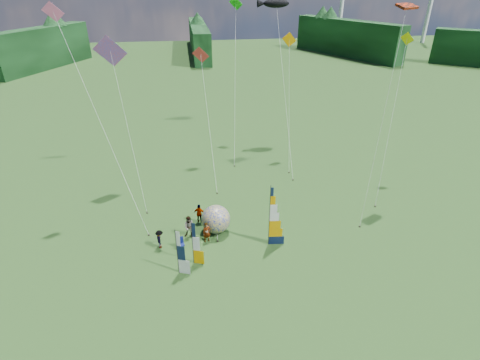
{
  "coord_description": "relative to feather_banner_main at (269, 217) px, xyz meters",
  "views": [
    {
      "loc": [
        -4.36,
        -19.07,
        18.19
      ],
      "look_at": [
        -1.0,
        4.0,
        5.5
      ],
      "focal_mm": 28.0,
      "sensor_mm": 36.0,
      "label": 1
    }
  ],
  "objects": [
    {
      "name": "treeline_ring",
      "position": [
        -1.12,
        -3.39,
        1.47
      ],
      "size": [
        210.0,
        210.0,
        8.0
      ],
      "primitive_type": null,
      "color": "#23602A",
      "rests_on": "ground"
    },
    {
      "name": "spectator_a",
      "position": [
        -4.65,
        1.07,
        -1.69
      ],
      "size": [
        0.69,
        0.53,
        1.68
      ],
      "primitive_type": "imported",
      "rotation": [
        0.0,
        0.0,
        0.23
      ],
      "color": "#66594C",
      "rests_on": "ground"
    },
    {
      "name": "ground",
      "position": [
        -1.12,
        -3.39,
        -2.53
      ],
      "size": [
        220.0,
        220.0,
        0.0
      ],
      "primitive_type": "plane",
      "color": "#335E27",
      "rests_on": "ground"
    },
    {
      "name": "small_kite_yellow",
      "position": [
        12.74,
        7.48,
        4.59
      ],
      "size": [
        8.57,
        10.58,
        14.23
      ],
      "primitive_type": null,
      "rotation": [
        0.0,
        0.0,
        -0.29
      ],
      "color": "#FEEB00",
      "rests_on": "ground"
    },
    {
      "name": "spectator_b",
      "position": [
        -5.95,
        1.89,
        -1.61
      ],
      "size": [
        0.96,
        0.6,
        1.85
      ],
      "primitive_type": "imported",
      "rotation": [
        0.0,
        0.0,
        -0.18
      ],
      "color": "#66594C",
      "rests_on": "ground"
    },
    {
      "name": "small_kite_green",
      "position": [
        -0.01,
        18.87,
        5.89
      ],
      "size": [
        8.29,
        13.32,
        16.84
      ],
      "primitive_type": null,
      "rotation": [
        0.0,
        0.0,
        -0.35
      ],
      "color": "#18CB13",
      "rests_on": "ground"
    },
    {
      "name": "bol_inflatable",
      "position": [
        -3.83,
        2.28,
        -1.37
      ],
      "size": [
        2.53,
        2.53,
        2.32
      ],
      "primitive_type": "sphere",
      "rotation": [
        0.0,
        0.0,
        -0.1
      ],
      "color": "#01147F",
      "rests_on": "ground"
    },
    {
      "name": "feather_banner_main",
      "position": [
        0.0,
        0.0,
        0.0
      ],
      "size": [
        1.37,
        0.23,
        5.06
      ],
      "primitive_type": null,
      "rotation": [
        0.0,
        0.0,
        -0.1
      ],
      "color": "#0D1A3A",
      "rests_on": "ground"
    },
    {
      "name": "camp_chair",
      "position": [
        -6.66,
        0.42,
        -2.05
      ],
      "size": [
        0.65,
        0.65,
        0.95
      ],
      "primitive_type": null,
      "rotation": [
        0.0,
        0.0,
        0.21
      ],
      "color": "#071044",
      "rests_on": "ground"
    },
    {
      "name": "small_kite_pink",
      "position": [
        -11.88,
        5.5,
        6.07
      ],
      "size": [
        9.09,
        9.65,
        17.2
      ],
      "primitive_type": null,
      "rotation": [
        0.0,
        0.0,
        0.18
      ],
      "color": "#C95280",
      "rests_on": "ground"
    },
    {
      "name": "kite_parafoil",
      "position": [
        9.9,
        4.1,
        6.56
      ],
      "size": [
        10.58,
        11.85,
        18.18
      ],
      "primitive_type": null,
      "rotation": [
        0.0,
        0.0,
        0.32
      ],
      "color": "red",
      "rests_on": "ground"
    },
    {
      "name": "small_kite_red",
      "position": [
        -3.49,
        12.69,
        3.79
      ],
      "size": [
        4.92,
        12.08,
        12.63
      ],
      "primitive_type": null,
      "rotation": [
        0.0,
        0.0,
        -0.14
      ],
      "color": "red",
      "rests_on": "ground"
    },
    {
      "name": "side_banner_left",
      "position": [
        -5.76,
        -1.32,
        -0.77
      ],
      "size": [
        0.96,
        0.42,
        3.51
      ],
      "primitive_type": null,
      "rotation": [
        0.0,
        0.0,
        -0.34
      ],
      "color": "#DD8F00",
      "rests_on": "ground"
    },
    {
      "name": "kite_whale",
      "position": [
        4.92,
        16.19,
        6.08
      ],
      "size": [
        9.63,
        16.33,
        17.22
      ],
      "primitive_type": null,
      "rotation": [
        0.0,
        0.0,
        0.39
      ],
      "color": "black",
      "rests_on": "ground"
    },
    {
      "name": "spectator_c",
      "position": [
        -8.21,
        0.83,
        -1.76
      ],
      "size": [
        0.49,
        1.03,
        1.53
      ],
      "primitive_type": "imported",
      "rotation": [
        0.0,
        0.0,
        1.7
      ],
      "color": "#66594C",
      "rests_on": "ground"
    },
    {
      "name": "spectator_d",
      "position": [
        -5.08,
        3.74,
        -1.67
      ],
      "size": [
        1.08,
        0.71,
        1.72
      ],
      "primitive_type": "imported",
      "rotation": [
        0.0,
        0.0,
        2.82
      ],
      "color": "#66594C",
      "rests_on": "ground"
    },
    {
      "name": "side_banner_far",
      "position": [
        -6.83,
        -2.18,
        -0.76
      ],
      "size": [
        1.01,
        0.47,
        3.55
      ],
      "primitive_type": null,
      "rotation": [
        0.0,
        0.0,
        -0.37
      ],
      "color": "white",
      "rests_on": "ground"
    },
    {
      "name": "kite_rainbow_delta",
      "position": [
        -10.67,
        9.23,
        4.89
      ],
      "size": [
        9.14,
        12.76,
        14.84
      ],
      "primitive_type": null,
      "rotation": [
        0.0,
        0.0,
        0.21
      ],
      "color": "red",
      "rests_on": "ground"
    },
    {
      "name": "small_kite_orange",
      "position": [
        5.13,
        14.53,
        4.34
      ],
      "size": [
        4.55,
        9.16,
        13.73
      ],
      "primitive_type": null,
      "rotation": [
        0.0,
        0.0,
        0.13
      ],
      "color": "#FF9700",
      "rests_on": "ground"
    }
  ]
}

